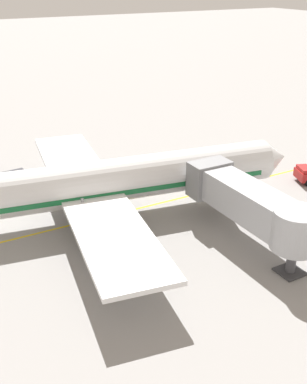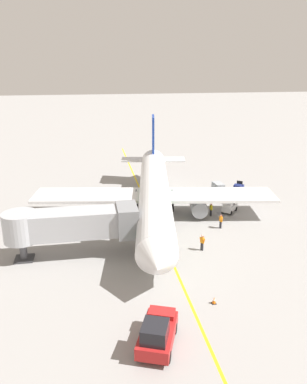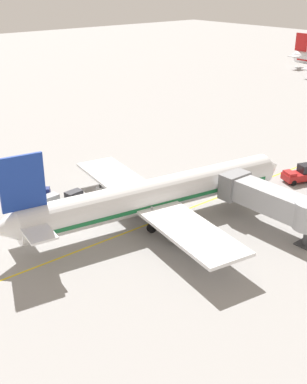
# 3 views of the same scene
# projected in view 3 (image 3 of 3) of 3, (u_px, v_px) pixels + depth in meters

# --- Properties ---
(ground_plane) EXTENTS (400.00, 400.00, 0.00)m
(ground_plane) POSITION_uv_depth(u_px,v_px,m) (149.00, 224.00, 55.95)
(ground_plane) COLOR gray
(gate_lead_in_line) EXTENTS (0.24, 80.00, 0.01)m
(gate_lead_in_line) POSITION_uv_depth(u_px,v_px,m) (149.00, 224.00, 55.95)
(gate_lead_in_line) COLOR gold
(gate_lead_in_line) RESTS_ON ground
(parked_airliner) EXTENTS (30.44, 37.27, 10.63)m
(parked_airliner) POSITION_uv_depth(u_px,v_px,m) (155.00, 195.00, 55.47)
(parked_airliner) COLOR white
(parked_airliner) RESTS_ON ground
(jet_bridge) EXTENTS (12.92, 3.50, 4.98)m
(jet_bridge) POSITION_uv_depth(u_px,v_px,m) (271.00, 200.00, 53.63)
(jet_bridge) COLOR #A8AAAF
(jet_bridge) RESTS_ON ground
(pushback_tractor) EXTENTS (3.62, 4.90, 2.40)m
(pushback_tractor) POSITION_uv_depth(u_px,v_px,m) (300.00, 174.00, 66.99)
(pushback_tractor) COLOR #B21E1E
(pushback_tractor) RESTS_ON ground
(baggage_tug_lead) EXTENTS (2.41, 2.74, 1.62)m
(baggage_tug_lead) POSITION_uv_depth(u_px,v_px,m) (41.00, 193.00, 62.07)
(baggage_tug_lead) COLOR navy
(baggage_tug_lead) RESTS_ON ground
(baggage_tug_trailing) EXTENTS (2.57, 2.66, 1.62)m
(baggage_tug_trailing) POSITION_uv_depth(u_px,v_px,m) (107.00, 189.00, 63.43)
(baggage_tug_trailing) COLOR silver
(baggage_tug_trailing) RESTS_ON ground
(baggage_cart_front) EXTENTS (1.52, 2.96, 1.58)m
(baggage_cart_front) POSITION_uv_depth(u_px,v_px,m) (74.00, 196.00, 60.75)
(baggage_cart_front) COLOR #4C4C51
(baggage_cart_front) RESTS_ON ground
(baggage_cart_second_in_train) EXTENTS (1.52, 2.96, 1.58)m
(baggage_cart_second_in_train) POSITION_uv_depth(u_px,v_px,m) (50.00, 200.00, 59.65)
(baggage_cart_second_in_train) COLOR #4C4C51
(baggage_cart_second_in_train) RESTS_ON ground
(ground_crew_wing_walker) EXTENTS (0.33, 0.72, 1.69)m
(ground_crew_wing_walker) POSITION_uv_depth(u_px,v_px,m) (148.00, 184.00, 64.07)
(ground_crew_wing_walker) COLOR #232328
(ground_crew_wing_walker) RESTS_ON ground
(ground_crew_loader) EXTENTS (0.47, 0.65, 1.69)m
(ground_crew_loader) POSITION_uv_depth(u_px,v_px,m) (195.00, 183.00, 64.35)
(ground_crew_loader) COLOR #232328
(ground_crew_loader) RESTS_ON ground
(ground_crew_marshaller) EXTENTS (0.31, 0.73, 1.69)m
(ground_crew_marshaller) POSITION_uv_depth(u_px,v_px,m) (124.00, 192.00, 61.86)
(ground_crew_marshaller) COLOR #232328
(ground_crew_marshaller) RESTS_ON ground
(safety_cone_nose_left) EXTENTS (0.36, 0.36, 0.59)m
(safety_cone_nose_left) POSITION_uv_depth(u_px,v_px,m) (250.00, 175.00, 68.72)
(safety_cone_nose_left) COLOR black
(safety_cone_nose_left) RESTS_ON ground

